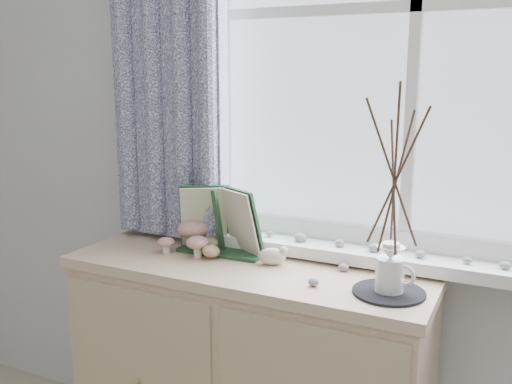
% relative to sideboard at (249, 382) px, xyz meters
% --- Properties ---
extents(sideboard, '(1.20, 0.45, 0.85)m').
position_rel_sideboard_xyz_m(sideboard, '(0.00, 0.00, 0.00)').
color(sideboard, beige).
rests_on(sideboard, ground).
extents(botanical_book, '(0.35, 0.14, 0.24)m').
position_rel_sideboard_xyz_m(botanical_book, '(-0.13, 0.02, 0.54)').
color(botanical_book, '#1E3E24').
rests_on(botanical_book, sideboard).
extents(toadstool_cluster, '(0.19, 0.17, 0.11)m').
position_rel_sideboard_xyz_m(toadstool_cluster, '(-0.23, 0.03, 0.49)').
color(toadstool_cluster, white).
rests_on(toadstool_cluster, sideboard).
extents(wooden_eggs, '(0.10, 0.11, 0.07)m').
position_rel_sideboard_xyz_m(wooden_eggs, '(-0.15, 0.02, 0.45)').
color(wooden_eggs, tan).
rests_on(wooden_eggs, sideboard).
extents(songbird_figurine, '(0.13, 0.09, 0.06)m').
position_rel_sideboard_xyz_m(songbird_figurine, '(0.07, 0.02, 0.46)').
color(songbird_figurine, beige).
rests_on(songbird_figurine, sideboard).
extents(crocheted_doily, '(0.20, 0.20, 0.01)m').
position_rel_sideboard_xyz_m(crocheted_doily, '(0.47, -0.06, 0.43)').
color(crocheted_doily, black).
rests_on(crocheted_doily, sideboard).
extents(twig_pitcher, '(0.27, 0.27, 0.59)m').
position_rel_sideboard_xyz_m(twig_pitcher, '(0.47, -0.06, 0.77)').
color(twig_pitcher, white).
rests_on(twig_pitcher, crocheted_doily).
extents(sideboard_pebbles, '(0.25, 0.19, 0.02)m').
position_rel_sideboard_xyz_m(sideboard_pebbles, '(0.35, -0.03, 0.44)').
color(sideboard_pebbles, '#939396').
rests_on(sideboard_pebbles, sideboard).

